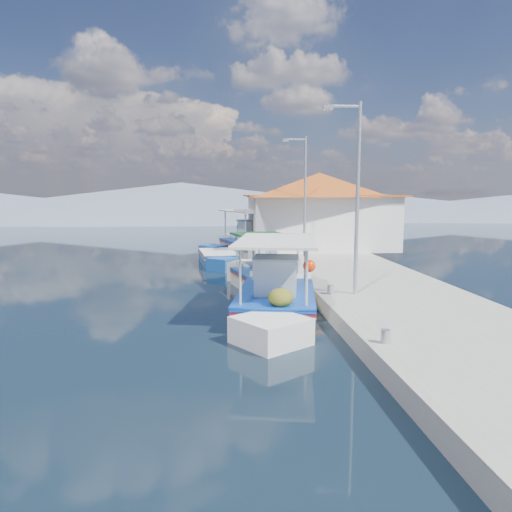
{
  "coord_description": "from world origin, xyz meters",
  "views": [
    {
      "loc": [
        0.22,
        -12.58,
        3.72
      ],
      "look_at": [
        1.68,
        5.41,
        1.3
      ],
      "focal_mm": 33.07,
      "sensor_mm": 36.0,
      "label": 1
    }
  ],
  "objects": [
    {
      "name": "caique_blue_hull",
      "position": [
        0.21,
        12.05,
        0.28
      ],
      "size": [
        2.14,
        5.76,
        1.03
      ],
      "rotation": [
        0.0,
        0.0,
        -0.12
      ],
      "color": "#194C96",
      "rests_on": "ground"
    },
    {
      "name": "bollards",
      "position": [
        3.8,
        5.25,
        0.65
      ],
      "size": [
        0.2,
        17.2,
        0.3
      ],
      "color": "#A5A8AD",
      "rests_on": "quay"
    },
    {
      "name": "quay",
      "position": [
        5.9,
        6.0,
        0.25
      ],
      "size": [
        5.0,
        44.0,
        0.5
      ],
      "primitive_type": "cube",
      "color": "#99978F",
      "rests_on": "ground"
    },
    {
      "name": "ground",
      "position": [
        0.0,
        0.0,
        0.0
      ],
      "size": [
        160.0,
        160.0,
        0.0
      ],
      "primitive_type": "plane",
      "color": "black",
      "rests_on": "ground"
    },
    {
      "name": "lamp_post_far",
      "position": [
        4.51,
        11.0,
        3.85
      ],
      "size": [
        1.21,
        0.14,
        6.0
      ],
      "color": "#A5A8AD",
      "rests_on": "quay"
    },
    {
      "name": "caique_far",
      "position": [
        2.16,
        15.74,
        0.55
      ],
      "size": [
        4.0,
        8.15,
        2.97
      ],
      "rotation": [
        0.0,
        0.0,
        -0.28
      ],
      "color": "silver",
      "rests_on": "ground"
    },
    {
      "name": "main_caique",
      "position": [
        1.97,
        1.49,
        0.5
      ],
      "size": [
        3.15,
        7.76,
        2.59
      ],
      "rotation": [
        0.0,
        0.0,
        0.17
      ],
      "color": "silver",
      "rests_on": "ground"
    },
    {
      "name": "harbor_building",
      "position": [
        6.2,
        15.0,
        2.78
      ],
      "size": [
        10.49,
        10.49,
        4.4
      ],
      "color": "white",
      "rests_on": "quay"
    },
    {
      "name": "lamp_post_near",
      "position": [
        4.51,
        2.0,
        3.85
      ],
      "size": [
        1.21,
        0.14,
        6.0
      ],
      "color": "#A5A8AD",
      "rests_on": "quay"
    },
    {
      "name": "caique_green_canopy",
      "position": [
        2.04,
        5.22,
        0.35
      ],
      "size": [
        2.84,
        6.15,
        2.37
      ],
      "rotation": [
        0.0,
        0.0,
        -0.24
      ],
      "color": "silver",
      "rests_on": "ground"
    },
    {
      "name": "mountain_ridge",
      "position": [
        6.54,
        56.0,
        2.04
      ],
      "size": [
        171.4,
        96.0,
        5.5
      ],
      "color": "slate",
      "rests_on": "ground"
    }
  ]
}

